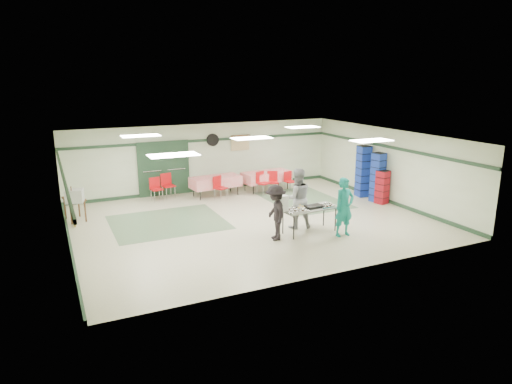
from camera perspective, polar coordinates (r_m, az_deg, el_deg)
name	(u,v)px	position (r m, az deg, el deg)	size (l,w,h in m)	color
floor	(252,221)	(14.75, -0.52, -3.62)	(11.00, 11.00, 0.00)	beige
ceiling	(252,137)	(14.15, -0.54, 6.84)	(11.00, 11.00, 0.00)	white
wall_back	(206,157)	(18.50, -6.33, 4.31)	(11.00, 11.00, 0.00)	silver
wall_front	(333,220)	(10.60, 9.62, -3.45)	(11.00, 11.00, 0.00)	silver
wall_left	(64,200)	(13.17, -22.86, -0.87)	(9.00, 9.00, 0.00)	silver
wall_right	(389,166)	(17.36, 16.26, 3.15)	(9.00, 9.00, 0.00)	silver
trim_back	(205,140)	(18.37, -6.36, 6.45)	(11.00, 0.06, 0.10)	#203C27
baseboard_back	(207,189)	(18.74, -6.19, 0.41)	(11.00, 0.06, 0.12)	#203C27
trim_left	(63,174)	(13.02, -23.03, 2.11)	(9.00, 0.06, 0.10)	#203C27
baseboard_left	(70,245)	(13.55, -22.21, -6.13)	(9.00, 0.06, 0.12)	#203C27
trim_right	(390,147)	(17.22, 16.35, 5.43)	(9.00, 0.06, 0.10)	#203C27
baseboard_right	(386,200)	(17.62, 15.90, -0.97)	(9.00, 0.06, 0.12)	#203C27
green_patch_a	(168,222)	(14.88, -10.95, -3.72)	(3.50, 3.00, 0.01)	#617C5A
green_patch_b	(303,200)	(17.28, 5.89, -0.98)	(2.50, 3.50, 0.01)	#617C5A
double_door_left	(152,170)	(17.93, -12.91, 2.74)	(0.90, 0.06, 2.10)	#949694
double_door_right	(176,168)	(18.15, -9.98, 3.02)	(0.90, 0.06, 2.10)	#949694
door_frame	(164,169)	(18.01, -11.44, 2.87)	(2.00, 0.03, 2.15)	#203C27
wall_fan	(213,140)	(18.43, -5.44, 6.50)	(0.50, 0.50, 0.10)	black
scroll_banner	(240,143)	(18.89, -1.98, 6.14)	(0.80, 0.02, 0.60)	tan
serving_table	(310,209)	(13.58, 6.74, -2.16)	(1.80, 0.85, 0.76)	#A7A7A2
sheet_tray_right	(326,206)	(13.77, 8.76, -1.75)	(0.53, 0.40, 0.02)	silver
sheet_tray_mid	(303,207)	(13.57, 5.90, -1.90)	(0.56, 0.42, 0.02)	silver
sheet_tray_left	(296,211)	(13.21, 5.04, -2.34)	(0.63, 0.48, 0.02)	silver
baking_pan	(314,206)	(13.58, 7.25, -1.80)	(0.51, 0.32, 0.08)	black
foam_box_stack	(283,203)	(13.12, 3.37, -1.42)	(0.25, 0.23, 0.46)	white
volunteer_teal	(344,207)	(13.42, 10.97, -1.86)	(0.63, 0.41, 1.73)	#128179
volunteer_grey	(297,198)	(13.91, 5.16, -0.80)	(0.90, 0.70, 1.86)	gray
volunteer_dark	(276,213)	(12.89, 2.45, -2.59)	(1.03, 0.59, 1.60)	black
dining_table_a	(266,176)	(18.58, 1.32, 1.98)	(2.06, 1.09, 0.77)	red
dining_table_b	(216,181)	(17.73, -5.07, 1.33)	(1.99, 1.02, 0.77)	red
chair_a	(273,180)	(18.08, 2.10, 1.53)	(0.52, 0.52, 0.88)	red
chair_b	(262,181)	(17.87, 0.72, 1.44)	(0.54, 0.54, 0.91)	red
chair_c	(289,179)	(18.43, 4.16, 1.59)	(0.43, 0.44, 0.80)	red
chair_d	(219,185)	(17.19, -4.64, 0.84)	(0.55, 0.55, 0.89)	red
chair_loose_a	(167,183)	(17.69, -11.04, 1.11)	(0.52, 0.52, 0.94)	red
chair_loose_b	(156,187)	(17.40, -12.43, 0.67)	(0.47, 0.47, 0.87)	red
crate_stack_blue_a	(363,171)	(17.96, 13.24, 2.53)	(0.43, 0.43, 1.97)	#1A3DA0
crate_stack_red	(382,187)	(17.18, 15.51, 0.60)	(0.38, 0.38, 1.24)	maroon
crate_stack_blue_b	(378,178)	(17.33, 14.97, 1.76)	(0.40, 0.40, 1.84)	#1A3DA0
printer_table	(74,201)	(15.74, -21.78, -1.10)	(0.71, 0.94, 0.74)	brown
office_printer	(74,196)	(15.14, -21.75, -0.47)	(0.51, 0.45, 0.40)	#A7A6A2
broom	(73,206)	(15.16, -21.94, -1.58)	(0.03, 0.03, 1.28)	brown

